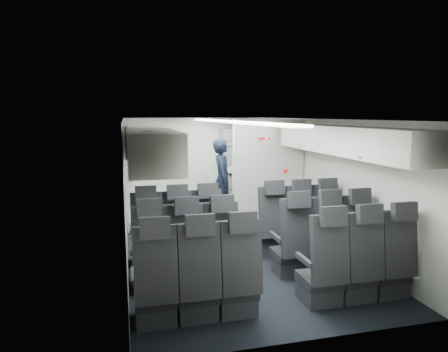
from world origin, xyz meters
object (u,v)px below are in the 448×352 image
seat_row_mid (256,250)px  seat_row_rear (281,276)px  galley_unit (239,168)px  flight_attendant (222,180)px  seat_row_front (238,232)px  boarding_door (129,180)px  carry_on_bag (141,144)px

seat_row_mid → seat_row_rear: size_ratio=1.00×
galley_unit → flight_attendant: (-0.67, -1.02, -0.08)m
seat_row_front → boarding_door: (-1.64, 2.09, 0.55)m
seat_row_mid → seat_row_rear: same height
seat_row_rear → carry_on_bag: (-1.44, 2.15, 1.37)m
seat_row_rear → galley_unit: size_ratio=1.75×
galley_unit → boarding_door: 2.84m
seat_row_rear → galley_unit: (0.95, 5.05, 0.55)m
boarding_door → flight_attendant: 1.93m
seat_row_front → flight_attendant: bearing=82.7°
boarding_door → carry_on_bag: carry_on_bag is taller
flight_attendant → seat_row_rear: bearing=-171.2°
seat_row_mid → boarding_door: size_ratio=1.79×
galley_unit → seat_row_rear: bearing=-100.6°
flight_attendant → carry_on_bag: carry_on_bag is taller
boarding_door → carry_on_bag: (0.20, -1.73, 0.82)m
boarding_door → flight_attendant: (1.92, 0.15, -0.09)m
seat_row_front → boarding_door: 2.71m
seat_row_rear → flight_attendant: 4.07m
galley_unit → carry_on_bag: 3.85m
seat_row_front → seat_row_rear: 1.80m
flight_attendant → galley_unit: bearing=-20.4°
seat_row_front → flight_attendant: size_ratio=1.92×
seat_row_mid → flight_attendant: flight_attendant is taller
galley_unit → flight_attendant: size_ratio=1.10×
carry_on_bag → galley_unit: bearing=35.6°
seat_row_front → galley_unit: size_ratio=1.75×
seat_row_front → galley_unit: 3.43m
galley_unit → boarding_door: size_ratio=1.02×
seat_row_mid → carry_on_bag: bearing=138.9°
seat_row_rear → flight_attendant: size_ratio=1.92×
seat_row_mid → boarding_door: (-1.64, 2.99, 0.55)m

